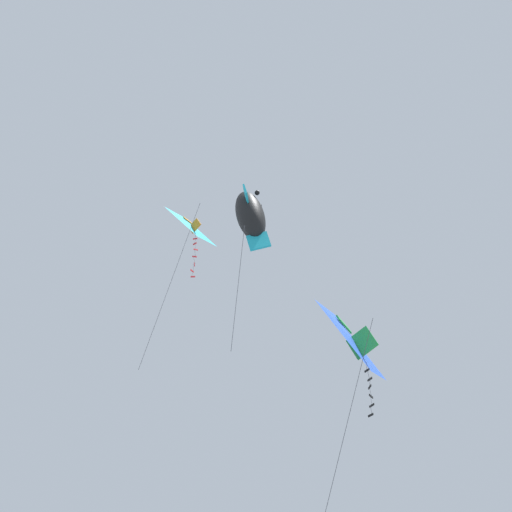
# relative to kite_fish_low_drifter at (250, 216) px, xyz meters

# --- Properties ---
(kite_fish_low_drifter) EXTENTS (1.79, 1.52, 6.27)m
(kite_fish_low_drifter) POSITION_rel_kite_fish_low_drifter_xyz_m (0.00, 0.00, 0.00)
(kite_fish_low_drifter) COLOR black
(kite_delta_highest) EXTENTS (3.34, 2.84, 7.94)m
(kite_delta_highest) POSITION_rel_kite_fish_low_drifter_xyz_m (-0.15, 3.01, -4.61)
(kite_delta_highest) COLOR blue
(kite_delta_near_left) EXTENTS (2.69, 2.43, 8.15)m
(kite_delta_near_left) POSITION_rel_kite_fish_low_drifter_xyz_m (-5.53, -1.50, 5.23)
(kite_delta_near_left) COLOR #1EB2C6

